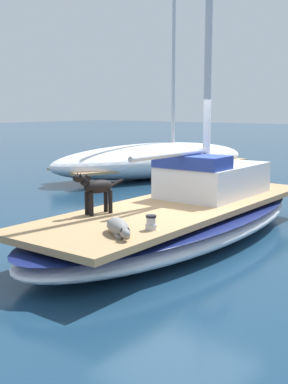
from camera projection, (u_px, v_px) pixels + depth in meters
name	position (u px, v px, depth m)	size (l,w,h in m)	color
ground_plane	(179.00, 240.00, 8.93)	(120.00, 120.00, 0.00)	navy
sailboat_main	(179.00, 222.00, 8.88)	(2.75, 7.31, 0.66)	white
cabin_house	(211.00, 178.00, 9.64)	(1.47, 2.26, 0.84)	silver
dog_black	(96.00, 188.00, 7.91)	(0.33, 0.93, 0.70)	black
dog_grey	(118.00, 227.00, 6.68)	(0.85, 0.58, 0.22)	gray
deck_winch	(151.00, 223.00, 6.95)	(0.16, 0.16, 0.21)	#B7B7BC
moored_boat_port_side	(155.00, 160.00, 16.86)	(4.29, 8.22, 6.98)	white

